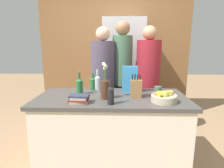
% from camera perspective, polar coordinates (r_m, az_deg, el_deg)
% --- Properties ---
extents(ground_plane, '(14.00, 14.00, 0.00)m').
position_cam_1_polar(ground_plane, '(2.49, -0.08, -23.80)').
color(ground_plane, '#A37F5B').
extents(kitchen_island, '(1.67, 0.80, 0.89)m').
position_cam_1_polar(kitchen_island, '(2.25, -0.09, -14.63)').
color(kitchen_island, silver).
rests_on(kitchen_island, ground_plane).
extents(back_wall_wood, '(2.87, 0.12, 2.60)m').
position_cam_1_polar(back_wall_wood, '(3.73, 0.83, 9.73)').
color(back_wall_wood, brown).
rests_on(back_wall_wood, ground_plane).
extents(refrigerator, '(0.70, 0.62, 1.88)m').
position_cam_1_polar(refrigerator, '(3.41, 3.44, 3.38)').
color(refrigerator, '#B7B7BC').
rests_on(refrigerator, ground_plane).
extents(fruit_bowl, '(0.26, 0.26, 0.11)m').
position_cam_1_polar(fruit_bowl, '(1.96, 15.50, -3.94)').
color(fruit_bowl, tan).
rests_on(fruit_bowl, kitchen_island).
extents(knife_block, '(0.12, 0.10, 0.26)m').
position_cam_1_polar(knife_block, '(2.05, 7.29, -1.30)').
color(knife_block, olive).
rests_on(knife_block, kitchen_island).
extents(flower_vase, '(0.09, 0.09, 0.39)m').
position_cam_1_polar(flower_vase, '(1.98, -2.16, -1.08)').
color(flower_vase, '#4C2D1E').
rests_on(flower_vase, kitchen_island).
extents(cereal_box, '(0.19, 0.09, 0.32)m').
position_cam_1_polar(cereal_box, '(2.25, 5.48, 1.44)').
color(cereal_box, teal).
rests_on(cereal_box, kitchen_island).
extents(coffee_mug, '(0.08, 0.12, 0.10)m').
position_cam_1_polar(coffee_mug, '(2.20, 13.80, -2.00)').
color(coffee_mug, '#42664C').
rests_on(coffee_mug, kitchen_island).
extents(book_stack, '(0.20, 0.16, 0.08)m').
position_cam_1_polar(book_stack, '(1.89, -10.01, -4.49)').
color(book_stack, '#B7A88E').
rests_on(book_stack, kitchen_island).
extents(bottle_oil, '(0.07, 0.07, 0.27)m').
position_cam_1_polar(bottle_oil, '(2.29, -4.41, 0.37)').
color(bottle_oil, '#B2BCC1').
rests_on(bottle_oil, kitchen_island).
extents(bottle_vinegar, '(0.06, 0.06, 0.25)m').
position_cam_1_polar(bottle_vinegar, '(1.80, -0.41, -3.23)').
color(bottle_vinegar, black).
rests_on(bottle_vinegar, kitchen_island).
extents(bottle_wine, '(0.08, 0.08, 0.26)m').
position_cam_1_polar(bottle_wine, '(2.19, -9.88, -0.52)').
color(bottle_wine, '#286633').
rests_on(bottle_wine, kitchen_island).
extents(bottle_water, '(0.08, 0.08, 0.22)m').
position_cam_1_polar(bottle_water, '(2.40, -5.86, 0.33)').
color(bottle_water, '#286633').
rests_on(bottle_water, kitchen_island).
extents(person_at_sink, '(0.35, 0.35, 1.69)m').
position_cam_1_polar(person_at_sink, '(2.75, -2.67, 1.49)').
color(person_at_sink, '#383842').
rests_on(person_at_sink, ground_plane).
extents(person_in_blue, '(0.29, 0.29, 1.78)m').
position_cam_1_polar(person_in_blue, '(2.79, 3.16, 3.19)').
color(person_in_blue, '#383842').
rests_on(person_in_blue, ground_plane).
extents(person_in_red_tee, '(0.35, 0.35, 1.71)m').
position_cam_1_polar(person_in_red_tee, '(2.82, 10.87, 1.77)').
color(person_in_red_tee, '#383842').
rests_on(person_in_red_tee, ground_plane).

